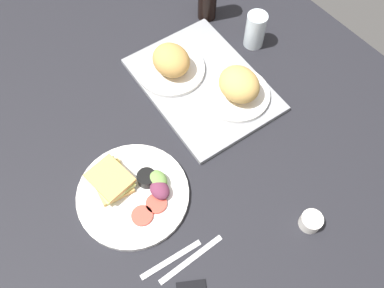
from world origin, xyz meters
The scene contains 9 objects.
ground_plane centered at (0.00, 0.00, -1.50)cm, with size 190.00×150.00×3.00cm, color black.
serving_tray centered at (-14.38, 19.83, 0.80)cm, with size 45.00×33.00×1.60cm, color gray.
bread_plate_near centered at (-23.90, 14.76, 5.51)cm, with size 21.57×21.57×9.99cm.
bread_plate_far centered at (-4.07, 24.94, 5.85)cm, with size 20.54×20.54×10.30cm.
plate_with_salad centered at (2.60, -17.57, 1.64)cm, with size 30.15×30.15×5.40cm.
drinking_glass centered at (-18.08, 44.37, 6.03)cm, with size 6.57×6.57×12.06cm, color silver.
espresso_cup centered at (37.71, 13.94, 2.00)cm, with size 5.60×5.60×4.00cm, color silver.
fork centered at (23.25, -19.98, 0.25)cm, with size 17.00×1.40×0.50cm, color #B7B7BC.
knife centered at (26.25, -15.98, 0.25)cm, with size 19.00×1.40×0.50cm, color #B7B7BC.
Camera 1 is at (45.32, -30.40, 101.67)cm, focal length 37.70 mm.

